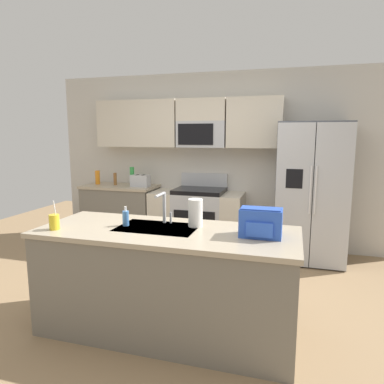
{
  "coord_description": "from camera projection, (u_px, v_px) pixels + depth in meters",
  "views": [
    {
      "loc": [
        1.12,
        -3.1,
        1.68
      ],
      "look_at": [
        0.04,
        0.6,
        1.05
      ],
      "focal_mm": 32.69,
      "sensor_mm": 36.0,
      "label": 1
    }
  ],
  "objects": [
    {
      "name": "ground_plane",
      "position": [
        172.0,
        304.0,
        3.52
      ],
      "size": [
        9.0,
        9.0,
        0.0
      ],
      "primitive_type": "plane",
      "color": "#997A56",
      "rests_on": "ground"
    },
    {
      "name": "kitchen_wall_unit",
      "position": [
        208.0,
        149.0,
        5.29
      ],
      "size": [
        5.2,
        0.43,
        2.6
      ],
      "color": "beige",
      "rests_on": "ground"
    },
    {
      "name": "back_counter",
      "position": [
        121.0,
        213.0,
        5.56
      ],
      "size": [
        1.14,
        0.63,
        0.9
      ],
      "color": "slate",
      "rests_on": "ground"
    },
    {
      "name": "range_oven",
      "position": [
        197.0,
        219.0,
        5.22
      ],
      "size": [
        1.36,
        0.61,
        1.1
      ],
      "color": "#B7BABF",
      "rests_on": "ground"
    },
    {
      "name": "refrigerator",
      "position": [
        311.0,
        193.0,
        4.63
      ],
      "size": [
        0.9,
        0.76,
        1.85
      ],
      "color": "#4C4F54",
      "rests_on": "ground"
    },
    {
      "name": "island_counter",
      "position": [
        167.0,
        280.0,
        2.98
      ],
      "size": [
        2.17,
        0.87,
        0.9
      ],
      "color": "slate",
      "rests_on": "ground"
    },
    {
      "name": "toaster",
      "position": [
        140.0,
        181.0,
        5.33
      ],
      "size": [
        0.28,
        0.16,
        0.18
      ],
      "color": "#B7BABF",
      "rests_on": "back_counter"
    },
    {
      "name": "pepper_mill",
      "position": [
        115.0,
        179.0,
        5.5
      ],
      "size": [
        0.05,
        0.05,
        0.19
      ],
      "primitive_type": "cylinder",
      "color": "brown",
      "rests_on": "back_counter"
    },
    {
      "name": "bottle_orange",
      "position": [
        98.0,
        177.0,
        5.6
      ],
      "size": [
        0.07,
        0.07,
        0.22
      ],
      "primitive_type": "cylinder",
      "color": "orange",
      "rests_on": "back_counter"
    },
    {
      "name": "bottle_green",
      "position": [
        132.0,
        176.0,
        5.42
      ],
      "size": [
        0.07,
        0.07,
        0.29
      ],
      "primitive_type": "cylinder",
      "color": "green",
      "rests_on": "back_counter"
    },
    {
      "name": "sink_faucet",
      "position": [
        164.0,
        205.0,
        3.09
      ],
      "size": [
        0.08,
        0.22,
        0.28
      ],
      "color": "#B7BABF",
      "rests_on": "island_counter"
    },
    {
      "name": "drink_cup_yellow",
      "position": [
        54.0,
        222.0,
        2.91
      ],
      "size": [
        0.08,
        0.08,
        0.25
      ],
      "color": "yellow",
      "rests_on": "island_counter"
    },
    {
      "name": "soap_dispenser",
      "position": [
        126.0,
        218.0,
        3.03
      ],
      "size": [
        0.06,
        0.06,
        0.17
      ],
      "color": "#4C8CD8",
      "rests_on": "island_counter"
    },
    {
      "name": "paper_towel_roll",
      "position": [
        195.0,
        213.0,
        3.0
      ],
      "size": [
        0.12,
        0.12,
        0.24
      ],
      "primitive_type": "cylinder",
      "color": "white",
      "rests_on": "island_counter"
    },
    {
      "name": "backpack",
      "position": [
        261.0,
        222.0,
        2.7
      ],
      "size": [
        0.32,
        0.22,
        0.23
      ],
      "color": "blue",
      "rests_on": "island_counter"
    }
  ]
}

